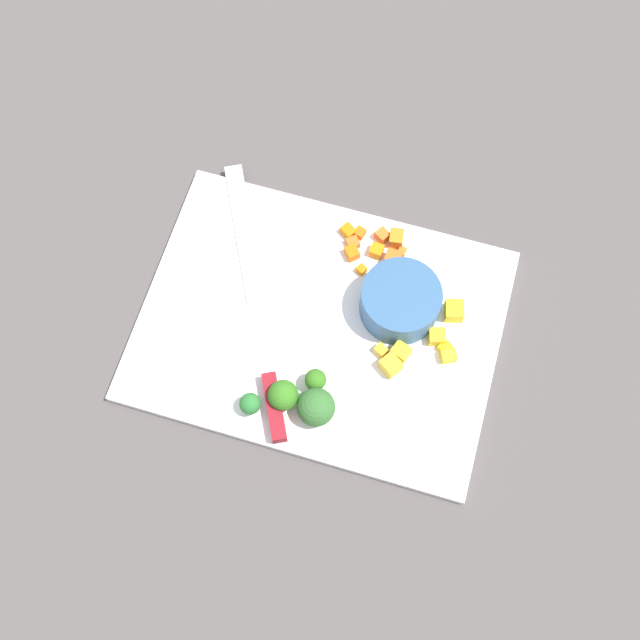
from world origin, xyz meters
TOP-DOWN VIEW (x-y plane):
  - ground_plane at (0.00, 0.00)m, footprint 4.00×4.00m
  - cutting_board at (0.00, 0.00)m, footprint 0.41×0.31m
  - prep_bowl at (0.08, 0.04)m, footprint 0.09×0.09m
  - chef_knife at (-0.06, -0.04)m, footprint 0.18×0.33m
  - carrot_dice_0 at (0.01, 0.12)m, footprint 0.02×0.02m
  - carrot_dice_1 at (0.03, 0.08)m, footprint 0.01×0.01m
  - carrot_dice_2 at (0.04, 0.11)m, footprint 0.02×0.02m
  - carrot_dice_3 at (0.06, 0.10)m, footprint 0.02×0.02m
  - carrot_dice_4 at (0.04, 0.13)m, footprint 0.02×0.02m
  - carrot_dice_5 at (0.01, 0.09)m, footprint 0.02×0.02m
  - carrot_dice_6 at (0.07, 0.11)m, footprint 0.01×0.01m
  - carrot_dice_7 at (0.01, 0.11)m, footprint 0.02×0.02m
  - carrot_dice_8 at (0.06, 0.13)m, footprint 0.02×0.02m
  - carrot_dice_9 at (0.00, 0.12)m, footprint 0.02×0.02m
  - pepper_dice_0 at (0.15, 0.05)m, footprint 0.03×0.03m
  - pepper_dice_1 at (0.09, -0.03)m, footprint 0.03×0.03m
  - pepper_dice_2 at (0.15, -0.00)m, footprint 0.02×0.02m
  - pepper_dice_3 at (0.08, -0.01)m, footprint 0.02×0.02m
  - pepper_dice_4 at (0.10, -0.01)m, footprint 0.02×0.02m
  - pepper_dice_5 at (0.13, 0.02)m, footprint 0.02×0.02m
  - pepper_dice_6 at (0.15, 0.01)m, footprint 0.02×0.02m
  - broccoli_floret_0 at (0.02, -0.07)m, footprint 0.02×0.02m
  - broccoli_floret_1 at (0.03, -0.10)m, footprint 0.04×0.04m
  - broccoli_floret_2 at (-0.05, -0.12)m, footprint 0.02×0.02m
  - broccoli_floret_3 at (-0.01, -0.10)m, footprint 0.03×0.03m

SIDE VIEW (x-z plane):
  - ground_plane at x=0.00m, z-range 0.00..0.00m
  - cutting_board at x=0.00m, z-range 0.00..0.01m
  - carrot_dice_6 at x=0.07m, z-range 0.01..0.02m
  - carrot_dice_0 at x=0.01m, z-range 0.01..0.02m
  - pepper_dice_6 at x=0.15m, z-range 0.01..0.02m
  - carrot_dice_7 at x=0.01m, z-range 0.01..0.02m
  - carrot_dice_1 at x=0.03m, z-range 0.01..0.02m
  - carrot_dice_9 at x=0.00m, z-range 0.01..0.02m
  - pepper_dice_3 at x=0.08m, z-range 0.01..0.02m
  - chef_knife at x=-0.06m, z-range 0.01..0.03m
  - carrot_dice_2 at x=0.04m, z-range 0.01..0.02m
  - carrot_dice_5 at x=0.01m, z-range 0.01..0.03m
  - carrot_dice_4 at x=0.04m, z-range 0.01..0.03m
  - pepper_dice_2 at x=0.15m, z-range 0.01..0.03m
  - pepper_dice_5 at x=0.13m, z-range 0.01..0.03m
  - carrot_dice_3 at x=0.06m, z-range 0.01..0.03m
  - carrot_dice_8 at x=0.06m, z-range 0.01..0.03m
  - pepper_dice_4 at x=0.10m, z-range 0.01..0.03m
  - pepper_dice_1 at x=0.09m, z-range 0.01..0.03m
  - pepper_dice_0 at x=0.15m, z-range 0.01..0.03m
  - broccoli_floret_2 at x=-0.05m, z-range 0.01..0.04m
  - broccoli_floret_0 at x=0.02m, z-range 0.02..0.05m
  - broccoli_floret_1 at x=0.03m, z-range 0.01..0.05m
  - broccoli_floret_3 at x=-0.01m, z-range 0.01..0.05m
  - prep_bowl at x=0.08m, z-range 0.01..0.06m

